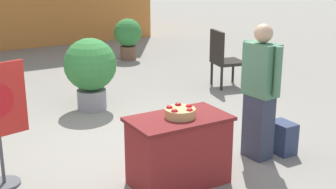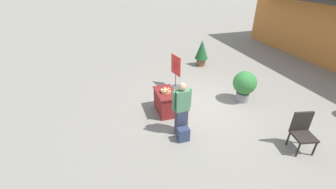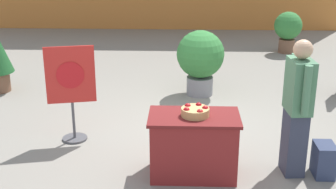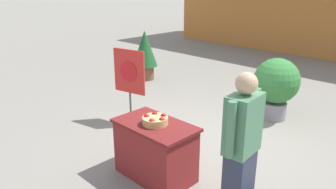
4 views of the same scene
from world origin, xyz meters
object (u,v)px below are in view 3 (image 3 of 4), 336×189
object	(u,v)px
display_table	(194,145)
potted_plant_near_left	(200,58)
backpack	(324,160)
potted_plant_far_right	(288,29)
person_visitor	(297,107)
apple_basket	(195,111)
poster_board	(71,88)

from	to	relation	value
display_table	potted_plant_near_left	bearing A→B (deg)	86.92
backpack	potted_plant_far_right	xyz separation A→B (m)	(0.78, 6.18, 0.40)
person_visitor	potted_plant_far_right	xyz separation A→B (m)	(1.15, 6.12, -0.27)
apple_basket	potted_plant_far_right	size ratio (longest dim) A/B	0.33
display_table	potted_plant_near_left	xyz separation A→B (m)	(0.16, 3.02, 0.31)
display_table	potted_plant_far_right	distance (m)	6.67
display_table	person_visitor	world-z (taller)	person_visitor
poster_board	potted_plant_far_right	distance (m)	6.68
poster_board	potted_plant_near_left	world-z (taller)	poster_board
potted_plant_near_left	display_table	bearing A→B (deg)	-93.08
poster_board	person_visitor	bearing A→B (deg)	61.50
person_visitor	poster_board	size ratio (longest dim) A/B	1.22
display_table	person_visitor	bearing A→B (deg)	4.57
person_visitor	potted_plant_far_right	size ratio (longest dim) A/B	1.69
display_table	poster_board	xyz separation A→B (m)	(-1.72, 0.96, 0.40)
apple_basket	person_visitor	world-z (taller)	person_visitor
display_table	poster_board	world-z (taller)	poster_board
person_visitor	backpack	size ratio (longest dim) A/B	4.08
person_visitor	potted_plant_near_left	distance (m)	3.12
apple_basket	backpack	xyz separation A→B (m)	(1.61, 0.04, -0.64)
potted_plant_near_left	potted_plant_far_right	world-z (taller)	potted_plant_near_left
display_table	person_visitor	size ratio (longest dim) A/B	0.65
apple_basket	potted_plant_near_left	distance (m)	3.04
person_visitor	potted_plant_far_right	bearing A→B (deg)	-105.25
person_visitor	backpack	xyz separation A→B (m)	(0.37, -0.07, -0.67)
display_table	potted_plant_near_left	world-z (taller)	potted_plant_near_left
display_table	potted_plant_far_right	size ratio (longest dim) A/B	1.09
display_table	backpack	distance (m)	1.63
backpack	potted_plant_near_left	xyz separation A→B (m)	(-1.46, 2.99, 0.49)
potted_plant_far_right	apple_basket	bearing A→B (deg)	-111.01
poster_board	potted_plant_near_left	size ratio (longest dim) A/B	1.16
apple_basket	poster_board	bearing A→B (deg)	150.72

